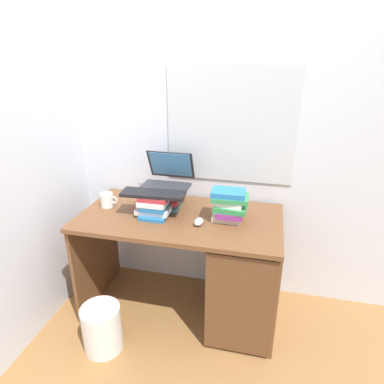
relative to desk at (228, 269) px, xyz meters
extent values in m
plane|color=olive|center=(-0.34, 0.03, -0.42)|extent=(6.00, 6.00, 0.00)
cube|color=silver|center=(-0.34, 0.42, 0.88)|extent=(6.00, 0.05, 2.60)
cube|color=silver|center=(-0.07, 0.39, 0.90)|extent=(0.90, 0.01, 0.80)
cube|color=silver|center=(-1.26, 0.03, 0.88)|extent=(0.05, 6.00, 2.60)
cube|color=brown|center=(-0.34, 0.03, 0.34)|extent=(1.35, 0.71, 0.03)
cube|color=brown|center=(-1.01, 0.03, -0.05)|extent=(0.02, 0.65, 0.74)
cube|color=brown|center=(0.32, 0.03, -0.05)|extent=(0.02, 0.65, 0.74)
cube|color=brown|center=(0.11, -0.01, -0.05)|extent=(0.41, 0.60, 0.71)
cube|color=teal|center=(-0.49, 0.13, 0.36)|extent=(0.24, 0.18, 0.02)
cube|color=#8C338C|center=(-0.48, 0.14, 0.39)|extent=(0.18, 0.15, 0.02)
cube|color=#B22D33|center=(-0.48, 0.13, 0.42)|extent=(0.22, 0.16, 0.03)
cube|color=#B22D33|center=(-0.49, 0.15, 0.45)|extent=(0.17, 0.17, 0.04)
cube|color=black|center=(-0.50, 0.15, 0.48)|extent=(0.21, 0.18, 0.02)
cube|color=#2672B2|center=(-0.50, -0.02, 0.36)|extent=(0.18, 0.18, 0.02)
cube|color=white|center=(-0.52, -0.01, 0.39)|extent=(0.22, 0.14, 0.03)
cube|color=#2672B2|center=(-0.50, -0.02, 0.43)|extent=(0.16, 0.16, 0.03)
cube|color=white|center=(-0.51, -0.02, 0.46)|extent=(0.19, 0.16, 0.03)
cube|color=#B22D33|center=(-0.50, -0.01, 0.49)|extent=(0.19, 0.16, 0.03)
cube|color=beige|center=(-0.03, 0.04, 0.37)|extent=(0.19, 0.13, 0.04)
cube|color=#8C338C|center=(-0.01, 0.04, 0.41)|extent=(0.16, 0.17, 0.04)
cube|color=#338C4C|center=(-0.01, 0.04, 0.45)|extent=(0.22, 0.18, 0.03)
cube|color=white|center=(-0.02, 0.05, 0.48)|extent=(0.19, 0.18, 0.04)
cube|color=#338C4C|center=(-0.01, 0.04, 0.52)|extent=(0.24, 0.17, 0.03)
cube|color=#2672B2|center=(-0.02, 0.04, 0.55)|extent=(0.22, 0.15, 0.03)
cube|color=#2D2D33|center=(-0.48, 0.14, 0.50)|extent=(0.34, 0.24, 0.01)
cube|color=#2D2D33|center=(-0.48, 0.31, 0.62)|extent=(0.34, 0.11, 0.22)
cube|color=#59A5E5|center=(-0.48, 0.30, 0.62)|extent=(0.30, 0.09, 0.19)
cube|color=black|center=(-0.51, -0.02, 0.52)|extent=(0.43, 0.16, 0.02)
ellipsoid|color=#A5A8AD|center=(-0.20, -0.06, 0.37)|extent=(0.06, 0.10, 0.04)
cylinder|color=white|center=(-0.89, 0.05, 0.40)|extent=(0.09, 0.09, 0.10)
torus|color=white|center=(-0.83, 0.05, 0.41)|extent=(0.05, 0.01, 0.05)
cylinder|color=silver|center=(-0.74, -0.45, -0.26)|extent=(0.25, 0.25, 0.31)
camera|label=1|loc=(0.21, -1.92, 1.36)|focal=31.23mm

